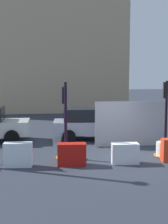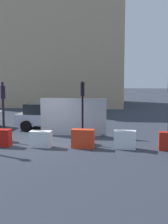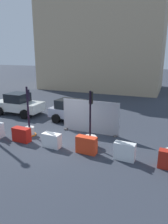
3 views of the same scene
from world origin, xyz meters
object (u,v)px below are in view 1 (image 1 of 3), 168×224
object	(u,v)px
construction_barrier_2	(72,154)
car_silver_hatchback	(91,124)
construction_barrier_1	(18,155)
construction_barrier_3	(125,153)
traffic_light_1	(66,144)
traffic_light_2	(165,145)

from	to	relation	value
construction_barrier_2	car_silver_hatchback	xyz separation A→B (m)	(1.35, 4.48, 0.40)
construction_barrier_1	construction_barrier_3	xyz separation A→B (m)	(3.93, -0.06, -0.06)
construction_barrier_1	traffic_light_1	bearing A→B (deg)	27.52
construction_barrier_1	car_silver_hatchback	world-z (taller)	car_silver_hatchback
traffic_light_1	construction_barrier_2	xyz separation A→B (m)	(0.16, -0.97, -0.16)
traffic_light_2	car_silver_hatchback	world-z (taller)	traffic_light_2
traffic_light_2	construction_barrier_3	world-z (taller)	traffic_light_2
traffic_light_2	construction_barrier_1	size ratio (longest dim) A/B	2.98
construction_barrier_2	construction_barrier_3	distance (m)	1.99
traffic_light_2	traffic_light_1	bearing A→B (deg)	178.01
traffic_light_1	construction_barrier_1	distance (m)	2.00
traffic_light_1	car_silver_hatchback	size ratio (longest dim) A/B	0.72
construction_barrier_2	car_silver_hatchback	bearing A→B (deg)	73.29
traffic_light_1	construction_barrier_3	world-z (taller)	traffic_light_1
traffic_light_2	construction_barrier_2	size ratio (longest dim) A/B	2.88
construction_barrier_1	construction_barrier_2	xyz separation A→B (m)	(1.94, -0.05, -0.03)
traffic_light_1	construction_barrier_3	size ratio (longest dim) A/B	2.93
construction_barrier_2	construction_barrier_3	world-z (taller)	construction_barrier_2
construction_barrier_1	construction_barrier_3	size ratio (longest dim) A/B	1.00
construction_barrier_2	construction_barrier_3	xyz separation A→B (m)	(1.99, -0.01, -0.02)
car_silver_hatchback	traffic_light_2	bearing A→B (deg)	-55.27
construction_barrier_2	construction_barrier_3	bearing A→B (deg)	-0.27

